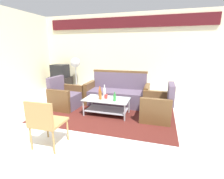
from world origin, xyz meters
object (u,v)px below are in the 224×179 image
Objects in this scene: bottle_clear at (104,92)px; bottle_brown at (100,95)px; armchair_right at (157,107)px; coffee_table at (107,104)px; couch at (117,94)px; television at (60,71)px; tv_stand at (61,83)px; bottle_orange at (100,92)px; armchair_left at (65,98)px; wicker_chair at (45,120)px; cup at (106,96)px; bottle_green at (115,98)px; pedestal_fan at (75,65)px.

bottle_brown is at bearing -93.55° from bottle_clear.
armchair_right is 1.21m from coffee_table.
couch is at bearing 75.81° from bottle_clear.
couch is 2.77× the size of television.
bottle_brown reaches higher than tv_stand.
bottle_clear is at bearing 85.32° from armchair_right.
bottle_clear reaches higher than bottle_orange.
armchair_left is 2.72× the size of bottle_clear.
couch is 0.96m from bottle_brown.
couch is 2.54m from wicker_chair.
couch reaches higher than bottle_orange.
armchair_right is 3.22× the size of bottle_orange.
bottle_orange is at bearing -36.73° from tv_stand.
cup is (-0.08, -0.81, 0.14)m from couch.
television reaches higher than armchair_right.
bottle_brown reaches higher than bottle_green.
bottle_clear is at bearing 95.28° from armchair_left.
armchair_right is 2.85× the size of bottle_brown.
pedestal_fan reaches higher than wicker_chair.
armchair_left is 1.06× the size of tv_stand.
bottle_orange is at bearing 149.79° from bottle_green.
bottle_green is 0.17× the size of pedestal_fan.
cup is 2.69m from pedestal_fan.
television is (0.00, 0.00, 0.50)m from tv_stand.
television is at bearing 63.74° from armchair_right.
television is at bearing 143.45° from coffee_table.
television reaches higher than tv_stand.
bottle_clear is 1.85m from wicker_chair.
tv_stand reaches higher than coffee_table.
coffee_table is (-1.21, -0.08, -0.02)m from armchair_right.
coffee_table is at bearing 154.46° from bottle_green.
bottle_green is at bearing -44.03° from pedestal_fan.
bottle_clear is (-1.32, 0.09, 0.24)m from armchair_right.
bottle_orange is 2.85m from television.
coffee_table is 5.00× the size of bottle_green.
armchair_left reaches higher than bottle_green.
couch is at bearing 66.47° from bottle_orange.
coffee_table is 1.38× the size of tv_stand.
cup is 0.12× the size of wicker_chair.
armchair_right is at bearing -25.65° from tv_stand.
armchair_right reaches higher than tv_stand.
bottle_brown is 3.09m from tv_stand.
couch is at bearing 78.68° from bottle_brown.
bottle_clear is 0.37× the size of wicker_chair.
pedestal_fan is (-3.06, 1.84, 0.73)m from armchair_right.
television reaches higher than wicker_chair.
wicker_chair is (0.76, -1.77, 0.21)m from armchair_left.
cup is at bearing -36.43° from tv_stand.
television reaches higher than couch.
television is at bearing 143.23° from bottle_orange.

